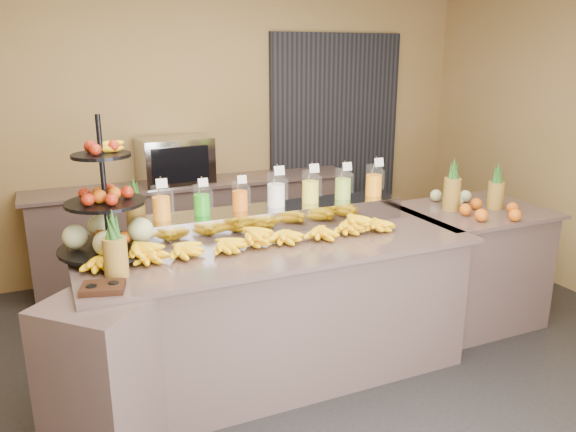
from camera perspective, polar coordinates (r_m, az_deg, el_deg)
ground at (r=3.76m, az=0.82°, el=-17.53°), size 6.00×6.00×0.00m
room_envelope at (r=3.93m, az=-1.48°, el=13.10°), size 6.04×5.02×2.82m
buffet_counter at (r=3.69m, az=-2.52°, el=-9.84°), size 2.75×1.25×0.93m
right_counter at (r=4.71m, az=17.85°, el=-4.74°), size 1.08×0.88×0.93m
back_ledge at (r=5.50m, az=-9.08°, el=-1.21°), size 3.10×0.55×0.93m
pitcher_tray at (r=3.86m, az=-1.21°, el=-0.10°), size 1.85×0.30×0.15m
juice_pitcher_orange_a at (r=3.59m, az=-12.75°, el=1.11°), size 0.12×0.12×0.28m
juice_pitcher_green at (r=3.65m, az=-8.75°, el=1.44°), size 0.11×0.11×0.26m
juice_pitcher_orange_b at (r=3.73m, az=-4.90°, el=1.84°), size 0.11×0.11×0.26m
juice_pitcher_milk at (r=3.81m, az=-1.22°, el=2.46°), size 0.13×0.13×0.30m
juice_pitcher_lemon at (r=3.92m, az=2.29°, el=2.79°), size 0.12×0.13×0.30m
juice_pitcher_lime at (r=4.04m, az=5.60°, el=3.08°), size 0.12×0.12×0.29m
juice_pitcher_orange_c at (r=4.17m, az=8.71°, el=3.44°), size 0.12×0.13×0.30m
banana_heap at (r=3.50m, az=-3.51°, el=-2.04°), size 2.01×0.18×0.17m
fruit_stand at (r=3.46m, az=-17.28°, el=-0.38°), size 0.65×0.65×0.83m
condiment_caddy at (r=3.01m, az=-18.30°, el=-6.93°), size 0.25×0.21×0.03m
pineapple_left_a at (r=3.13m, az=-17.15°, el=-3.53°), size 0.13×0.13×0.38m
pineapple_left_b at (r=3.82m, az=-15.21°, el=0.26°), size 0.13×0.13×0.39m
right_fruit_pile at (r=4.47m, az=19.00°, el=1.31°), size 0.47×0.45×0.25m
oven_warmer at (r=5.29m, az=-11.42°, el=5.55°), size 0.66×0.48×0.43m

